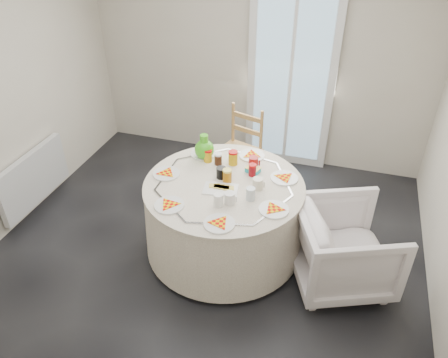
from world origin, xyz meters
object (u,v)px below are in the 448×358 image
(table, at_px, (224,217))
(armchair, at_px, (344,246))
(wooden_chair, at_px, (238,152))
(radiator, at_px, (33,178))
(green_pitcher, at_px, (204,146))

(table, height_order, armchair, armchair)
(table, height_order, wooden_chair, wooden_chair)
(radiator, bearing_deg, table, -0.50)
(wooden_chair, xyz_separation_m, green_pitcher, (-0.16, -0.65, 0.40))
(wooden_chair, relative_size, green_pitcher, 3.95)
(radiator, height_order, wooden_chair, wooden_chair)
(table, relative_size, armchair, 1.80)
(armchair, distance_m, green_pitcher, 1.55)
(radiator, bearing_deg, wooden_chair, 27.36)
(radiator, xyz_separation_m, table, (2.09, -0.02, -0.01))
(radiator, distance_m, wooden_chair, 2.18)
(armchair, bearing_deg, wooden_chair, 25.58)
(table, xyz_separation_m, wooden_chair, (-0.15, 1.02, 0.09))
(table, bearing_deg, radiator, 179.50)
(table, relative_size, green_pitcher, 6.03)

